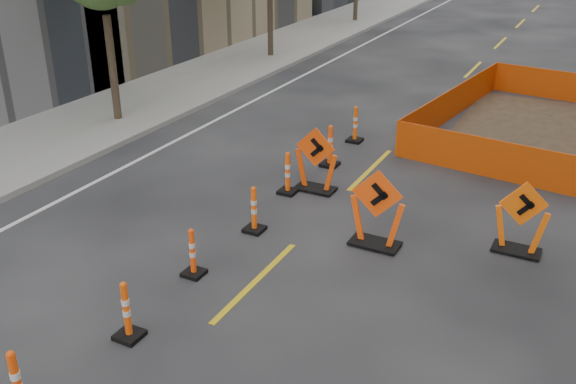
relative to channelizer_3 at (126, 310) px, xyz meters
The scene contains 11 objects.
sidewalk_left 13.12m from the channelizer_3, 127.68° to the left, with size 4.00×90.00×0.15m, color gray.
channelizer_3 is the anchor object (origin of this frame).
channelizer_4 2.04m from the channelizer_3, 94.52° to the left, with size 0.38×0.38×0.97m, color #F3420A, non-canonical shape.
channelizer_5 4.06m from the channelizer_3, 90.28° to the left, with size 0.41×0.41×1.03m, color #F24E0A, non-canonical shape.
channelizer_6 6.09m from the channelizer_3, 92.54° to the left, with size 0.41×0.41×1.05m, color #F64C0A, non-canonical shape.
channelizer_7 8.12m from the channelizer_3, 90.47° to the left, with size 0.44×0.44×1.13m, color #FD490A, non-canonical shape.
channelizer_8 10.15m from the channelizer_3, 90.97° to the left, with size 0.42×0.42×1.07m, color #E24E09, non-canonical shape.
chevron_sign_left 6.55m from the channelizer_3, 87.81° to the left, with size 1.07×0.64×1.60m, color #E14109, non-canonical shape.
chevron_sign_center 5.25m from the channelizer_3, 61.96° to the left, with size 1.12×0.67×1.68m, color #FF470A, non-canonical shape.
chevron_sign_right 7.60m from the channelizer_3, 48.23° to the left, with size 1.03×0.62×1.54m, color #FF5E0A, non-canonical shape.
safety_fence 13.94m from the channelizer_3, 72.67° to the left, with size 4.77×8.11×1.01m, color #EC420C, non-canonical shape.
Camera 1 is at (5.10, -4.68, 6.41)m, focal length 40.00 mm.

